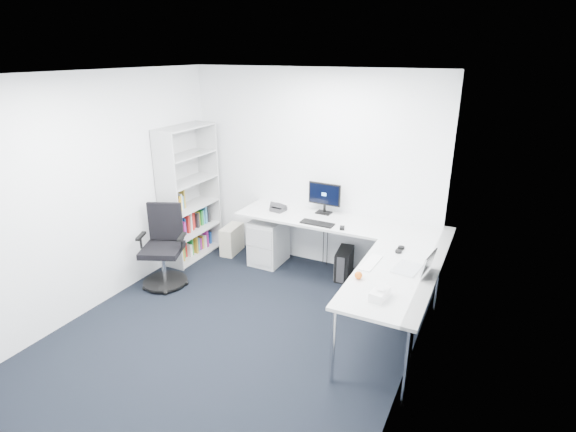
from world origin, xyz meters
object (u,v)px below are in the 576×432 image
at_px(task_chair, 162,248).
at_px(monitor, 324,198).
at_px(bookshelf, 189,194).
at_px(laptop, 408,258).
at_px(l_desk, 329,260).

relative_size(task_chair, monitor, 2.32).
bearing_deg(bookshelf, monitor, 14.61).
bearing_deg(task_chair, monitor, 16.65).
relative_size(monitor, laptop, 1.33).
height_order(l_desk, monitor, monitor).
relative_size(l_desk, laptop, 8.11).
relative_size(l_desk, monitor, 6.11).
relative_size(bookshelf, task_chair, 1.83).
bearing_deg(monitor, laptop, -38.06).
distance_m(l_desk, task_chair, 2.13).
xyz_separation_m(l_desk, laptop, (1.08, -0.63, 0.53)).
xyz_separation_m(l_desk, task_chair, (-1.95, -0.85, 0.12)).
xyz_separation_m(bookshelf, laptop, (3.26, -0.68, -0.03)).
distance_m(task_chair, monitor, 2.22).
xyz_separation_m(task_chair, laptop, (3.04, 0.21, 0.40)).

